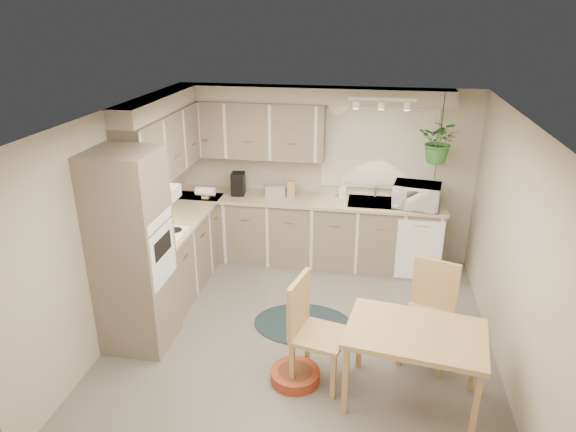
# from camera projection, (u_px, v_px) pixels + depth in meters

# --- Properties ---
(floor) EXTENTS (4.20, 4.20, 0.00)m
(floor) POSITION_uv_depth(u_px,v_px,m) (302.00, 335.00, 5.61)
(floor) COLOR slate
(floor) RESTS_ON ground
(ceiling) EXTENTS (4.20, 4.20, 0.00)m
(ceiling) POSITION_uv_depth(u_px,v_px,m) (305.00, 116.00, 4.71)
(ceiling) COLOR white
(ceiling) RESTS_ON wall_back
(wall_back) EXTENTS (4.00, 0.04, 2.40)m
(wall_back) POSITION_uv_depth(u_px,v_px,m) (325.00, 174.00, 7.08)
(wall_back) COLOR #B8AE98
(wall_back) RESTS_ON floor
(wall_front) EXTENTS (4.00, 0.04, 2.40)m
(wall_front) POSITION_uv_depth(u_px,v_px,m) (256.00, 369.00, 3.24)
(wall_front) COLOR #B8AE98
(wall_front) RESTS_ON floor
(wall_left) EXTENTS (0.04, 4.20, 2.40)m
(wall_left) POSITION_uv_depth(u_px,v_px,m) (118.00, 222.00, 5.47)
(wall_left) COLOR #B8AE98
(wall_left) RESTS_ON floor
(wall_right) EXTENTS (0.04, 4.20, 2.40)m
(wall_right) POSITION_uv_depth(u_px,v_px,m) (513.00, 250.00, 4.85)
(wall_right) COLOR #B8AE98
(wall_right) RESTS_ON floor
(base_cab_left) EXTENTS (0.60, 1.85, 0.90)m
(base_cab_left) POSITION_uv_depth(u_px,v_px,m) (180.00, 252.00, 6.51)
(base_cab_left) COLOR gray
(base_cab_left) RESTS_ON floor
(base_cab_back) EXTENTS (3.60, 0.60, 0.90)m
(base_cab_back) POSITION_uv_depth(u_px,v_px,m) (307.00, 232.00, 7.12)
(base_cab_back) COLOR gray
(base_cab_back) RESTS_ON floor
(counter_left) EXTENTS (0.64, 1.89, 0.04)m
(counter_left) POSITION_uv_depth(u_px,v_px,m) (178.00, 218.00, 6.33)
(counter_left) COLOR tan
(counter_left) RESTS_ON base_cab_left
(counter_back) EXTENTS (3.64, 0.64, 0.04)m
(counter_back) POSITION_uv_depth(u_px,v_px,m) (307.00, 200.00, 6.93)
(counter_back) COLOR tan
(counter_back) RESTS_ON base_cab_back
(oven_stack) EXTENTS (0.65, 0.65, 2.10)m
(oven_stack) POSITION_uv_depth(u_px,v_px,m) (133.00, 253.00, 5.14)
(oven_stack) COLOR gray
(oven_stack) RESTS_ON floor
(wall_oven_face) EXTENTS (0.02, 0.56, 0.58)m
(wall_oven_face) POSITION_uv_depth(u_px,v_px,m) (163.00, 255.00, 5.09)
(wall_oven_face) COLOR white
(wall_oven_face) RESTS_ON oven_stack
(upper_cab_left) EXTENTS (0.35, 2.00, 0.75)m
(upper_cab_left) POSITION_uv_depth(u_px,v_px,m) (165.00, 143.00, 6.13)
(upper_cab_left) COLOR gray
(upper_cab_left) RESTS_ON wall_left
(upper_cab_back) EXTENTS (2.00, 0.35, 0.75)m
(upper_cab_back) POSITION_uv_depth(u_px,v_px,m) (250.00, 129.00, 6.84)
(upper_cab_back) COLOR gray
(upper_cab_back) RESTS_ON wall_back
(soffit_left) EXTENTS (0.30, 2.00, 0.20)m
(soffit_left) POSITION_uv_depth(u_px,v_px,m) (159.00, 103.00, 5.95)
(soffit_left) COLOR #B8AE98
(soffit_left) RESTS_ON wall_left
(soffit_back) EXTENTS (3.60, 0.30, 0.20)m
(soffit_back) POSITION_uv_depth(u_px,v_px,m) (311.00, 95.00, 6.56)
(soffit_back) COLOR #B8AE98
(soffit_back) RESTS_ON wall_back
(cooktop) EXTENTS (0.52, 0.58, 0.02)m
(cooktop) POSITION_uv_depth(u_px,v_px,m) (160.00, 235.00, 5.79)
(cooktop) COLOR white
(cooktop) RESTS_ON counter_left
(range_hood) EXTENTS (0.40, 0.60, 0.14)m
(range_hood) POSITION_uv_depth(u_px,v_px,m) (154.00, 197.00, 5.63)
(range_hood) COLOR white
(range_hood) RESTS_ON upper_cab_left
(window_blinds) EXTENTS (1.40, 0.02, 1.00)m
(window_blinds) POSITION_uv_depth(u_px,v_px,m) (378.00, 149.00, 6.79)
(window_blinds) COLOR silver
(window_blinds) RESTS_ON wall_back
(window_frame) EXTENTS (1.50, 0.02, 1.10)m
(window_frame) POSITION_uv_depth(u_px,v_px,m) (378.00, 148.00, 6.80)
(window_frame) COLOR beige
(window_frame) RESTS_ON wall_back
(sink) EXTENTS (0.70, 0.48, 0.10)m
(sink) POSITION_uv_depth(u_px,v_px,m) (375.00, 205.00, 6.81)
(sink) COLOR #B5B8BD
(sink) RESTS_ON counter_back
(dishwasher_front) EXTENTS (0.58, 0.02, 0.83)m
(dishwasher_front) POSITION_uv_depth(u_px,v_px,m) (419.00, 251.00, 6.61)
(dishwasher_front) COLOR white
(dishwasher_front) RESTS_ON base_cab_back
(track_light_bar) EXTENTS (0.80, 0.04, 0.04)m
(track_light_bar) POSITION_uv_depth(u_px,v_px,m) (382.00, 99.00, 6.04)
(track_light_bar) COLOR white
(track_light_bar) RESTS_ON ceiling
(wall_clock) EXTENTS (0.30, 0.03, 0.30)m
(wall_clock) POSITION_uv_depth(u_px,v_px,m) (338.00, 103.00, 6.66)
(wall_clock) COLOR gold
(wall_clock) RESTS_ON wall_back
(dining_table) EXTENTS (1.28, 0.95, 0.74)m
(dining_table) POSITION_uv_depth(u_px,v_px,m) (412.00, 367.00, 4.55)
(dining_table) COLOR tan
(dining_table) RESTS_ON floor
(chair_left) EXTENTS (0.59, 0.59, 1.05)m
(chair_left) POSITION_uv_depth(u_px,v_px,m) (321.00, 333.00, 4.76)
(chair_left) COLOR tan
(chair_left) RESTS_ON floor
(chair_back) EXTENTS (0.60, 0.60, 1.02)m
(chair_back) POSITION_uv_depth(u_px,v_px,m) (427.00, 316.00, 5.05)
(chair_back) COLOR tan
(chair_back) RESTS_ON floor
(braided_rug) EXTENTS (1.16, 0.89, 0.01)m
(braided_rug) POSITION_uv_depth(u_px,v_px,m) (303.00, 324.00, 5.81)
(braided_rug) COLOR black
(braided_rug) RESTS_ON floor
(pet_bed) EXTENTS (0.60, 0.60, 0.11)m
(pet_bed) POSITION_uv_depth(u_px,v_px,m) (295.00, 375.00, 4.91)
(pet_bed) COLOR #A33320
(pet_bed) RESTS_ON floor
(microwave) EXTENTS (0.62, 0.41, 0.39)m
(microwave) POSITION_uv_depth(u_px,v_px,m) (417.00, 193.00, 6.55)
(microwave) COLOR white
(microwave) RESTS_ON counter_back
(soap_bottle) EXTENTS (0.09, 0.21, 0.10)m
(soap_bottle) POSITION_uv_depth(u_px,v_px,m) (343.00, 193.00, 6.98)
(soap_bottle) COLOR white
(soap_bottle) RESTS_ON counter_back
(hanging_plant) EXTENTS (0.64, 0.67, 0.42)m
(hanging_plant) POSITION_uv_depth(u_px,v_px,m) (439.00, 146.00, 6.28)
(hanging_plant) COLOR #34702C
(hanging_plant) RESTS_ON ceiling
(coffee_maker) EXTENTS (0.19, 0.23, 0.31)m
(coffee_maker) POSITION_uv_depth(u_px,v_px,m) (238.00, 184.00, 7.03)
(coffee_maker) COLOR black
(coffee_maker) RESTS_ON counter_back
(toaster) EXTENTS (0.30, 0.21, 0.16)m
(toaster) POSITION_uv_depth(u_px,v_px,m) (275.00, 190.00, 6.99)
(toaster) COLOR #B5B8BD
(toaster) RESTS_ON counter_back
(knife_block) EXTENTS (0.11, 0.11, 0.22)m
(knife_block) POSITION_uv_depth(u_px,v_px,m) (291.00, 189.00, 6.97)
(knife_block) COLOR tan
(knife_block) RESTS_ON counter_back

